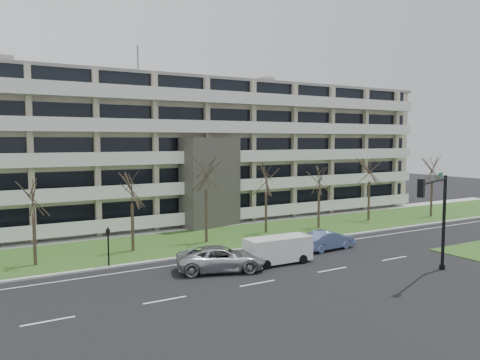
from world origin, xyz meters
TOP-DOWN VIEW (x-y plane):
  - ground at (0.00, 0.00)m, footprint 160.00×160.00m
  - grass_verge at (0.00, 13.00)m, footprint 90.00×10.00m
  - curb at (0.00, 8.00)m, footprint 90.00×0.35m
  - sidewalk at (0.00, 18.50)m, footprint 90.00×2.00m
  - lane_edge_line at (0.00, 6.50)m, footprint 90.00×0.12m
  - apartment_building at (-0.01, 25.32)m, footprint 60.50×15.10m
  - silver_pickup at (-6.64, 3.57)m, footprint 6.54×4.53m
  - blue_sedan at (3.62, 4.72)m, footprint 4.78×1.97m
  - white_van at (-2.18, 3.22)m, footprint 4.93×2.12m
  - traffic_signal at (4.79, -4.36)m, footprint 5.36×2.44m
  - pedestrian_signal at (-12.96, 8.15)m, footprint 0.32×0.30m
  - tree_1 at (-17.27, 11.21)m, footprint 3.28×3.28m
  - tree_2 at (-10.10, 11.89)m, footprint 3.37×3.37m
  - tree_3 at (-3.66, 11.93)m, footprint 4.11×4.11m
  - tree_4 at (3.00, 12.77)m, footprint 3.45×3.45m
  - tree_5 at (8.83, 12.13)m, footprint 3.27×3.27m
  - tree_6 at (16.34, 12.79)m, footprint 3.84×3.84m
  - tree_7 at (24.59, 11.22)m, footprint 3.76×3.76m

SIDE VIEW (x-z plane):
  - ground at x=0.00m, z-range 0.00..0.00m
  - lane_edge_line at x=0.00m, z-range 0.00..0.01m
  - grass_verge at x=0.00m, z-range 0.00..0.06m
  - sidewalk at x=0.00m, z-range 0.00..0.08m
  - curb at x=0.00m, z-range 0.00..0.12m
  - blue_sedan at x=3.62m, z-range 0.00..1.54m
  - silver_pickup at x=-6.64m, z-range 0.00..1.66m
  - white_van at x=-2.18m, z-range 0.19..2.08m
  - pedestrian_signal at x=-12.96m, z-range 0.38..3.19m
  - traffic_signal at x=4.79m, z-range 0.98..7.63m
  - tree_5 at x=8.83m, z-range 1.81..8.36m
  - tree_1 at x=-17.27m, z-range 1.81..8.37m
  - tree_2 at x=-10.10m, z-range 1.87..8.61m
  - tree_4 at x=3.00m, z-range 1.91..8.82m
  - tree_7 at x=24.59m, z-range 2.09..9.61m
  - tree_6 at x=16.34m, z-range 2.13..9.82m
  - tree_3 at x=-3.66m, z-range 2.28..10.50m
  - apartment_building at x=-0.01m, z-range -1.76..16.99m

